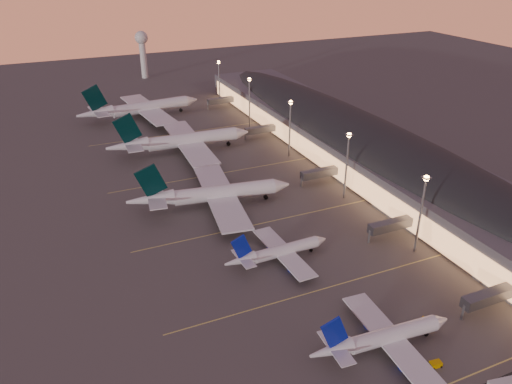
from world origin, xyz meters
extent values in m
plane|color=#464340|center=(0.00, 0.00, 0.00)|extent=(700.00, 700.00, 0.00)
cylinder|color=silver|center=(3.97, -30.46, 3.49)|extent=(23.11, 5.32, 3.90)
cone|color=silver|center=(17.24, -31.29, 3.49)|extent=(3.93, 4.12, 3.90)
cone|color=silver|center=(-12.63, -29.42, 3.98)|extent=(10.57, 4.54, 3.90)
cube|color=silver|center=(2.86, -30.39, 2.81)|extent=(8.69, 33.20, 0.43)
cylinder|color=#0C1A93|center=(4.05, -23.23, 1.49)|extent=(5.35, 3.24, 2.93)
cylinder|color=#0C1A93|center=(3.15, -37.65, 1.49)|extent=(5.35, 3.24, 2.93)
cube|color=#0C1A93|center=(-12.11, -29.46, 9.03)|extent=(7.17, 1.03, 8.46)
cube|color=silver|center=(-11.37, -29.50, 4.56)|extent=(4.43, 12.03, 0.27)
cylinder|color=black|center=(13.57, -31.06, 0.77)|extent=(0.33, 0.33, 1.54)
cylinder|color=black|center=(13.57, -31.06, 0.55)|extent=(1.13, 0.75, 1.09)
cylinder|color=black|center=(2.29, -27.62, 0.77)|extent=(0.33, 0.33, 1.54)
cylinder|color=black|center=(2.29, -27.62, 0.55)|extent=(1.13, 0.75, 1.09)
cylinder|color=black|center=(1.95, -33.07, 0.77)|extent=(0.33, 0.33, 1.54)
cylinder|color=black|center=(1.95, -33.07, 0.55)|extent=(1.13, 0.75, 1.09)
cylinder|color=silver|center=(-2.37, 12.63, 3.20)|extent=(21.10, 4.22, 3.58)
cone|color=silver|center=(9.82, 13.00, 3.20)|extent=(3.50, 3.68, 3.58)
cone|color=silver|center=(-17.61, 12.16, 3.65)|extent=(9.59, 3.87, 3.58)
cube|color=silver|center=(-3.38, 12.60, 2.57)|extent=(7.02, 30.28, 0.39)
cylinder|color=#0C1A93|center=(-2.91, 19.24, 1.37)|extent=(4.82, 2.83, 2.68)
cylinder|color=#0C1A93|center=(-2.50, 6.00, 1.37)|extent=(4.82, 2.83, 2.68)
cube|color=#0C1A93|center=(-17.13, 12.18, 8.28)|extent=(6.56, 0.74, 7.76)
cube|color=silver|center=(-16.45, 12.20, 4.18)|extent=(3.72, 10.94, 0.25)
cylinder|color=black|center=(6.45, 12.90, 0.71)|extent=(0.29, 0.29, 1.41)
cylinder|color=black|center=(6.45, 12.90, 0.50)|extent=(1.02, 0.66, 1.00)
cylinder|color=black|center=(-4.14, 15.08, 0.71)|extent=(0.29, 0.29, 1.41)
cylinder|color=black|center=(-4.14, 15.08, 0.50)|extent=(1.02, 0.66, 1.00)
cylinder|color=black|center=(-3.98, 10.08, 0.71)|extent=(0.29, 0.29, 1.41)
cylinder|color=black|center=(-3.98, 10.08, 0.50)|extent=(1.02, 0.66, 1.00)
cylinder|color=silver|center=(-6.66, 53.16, 5.01)|extent=(37.27, 10.68, 5.57)
cone|color=silver|center=(14.52, 50.16, 5.01)|extent=(6.66, 6.35, 5.57)
cone|color=silver|center=(-33.14, 56.90, 5.71)|extent=(17.26, 7.85, 5.57)
cube|color=silver|center=(-8.43, 53.41, 4.04)|extent=(18.13, 54.83, 0.61)
cylinder|color=#515459|center=(-5.59, 64.97, 2.16)|extent=(8.82, 5.30, 4.18)
cylinder|color=#515459|center=(-8.91, 41.51, 2.16)|extent=(8.82, 5.30, 4.18)
cube|color=black|center=(-32.32, 56.79, 12.91)|extent=(11.00, 2.37, 12.37)
cube|color=silver|center=(-31.14, 56.62, 6.55)|extent=(8.60, 20.03, 0.39)
cylinder|color=black|center=(8.66, 50.99, 1.11)|extent=(0.50, 0.50, 2.23)
cylinder|color=black|center=(8.66, 50.99, 0.78)|extent=(1.68, 1.18, 1.56)
cylinder|color=black|center=(-9.06, 57.43, 1.11)|extent=(0.50, 0.50, 2.23)
cylinder|color=black|center=(-9.06, 57.43, 0.78)|extent=(1.68, 1.18, 1.56)
cylinder|color=black|center=(-10.15, 49.71, 1.11)|extent=(0.50, 0.50, 2.23)
cylinder|color=black|center=(-10.15, 49.71, 0.78)|extent=(1.68, 1.18, 1.56)
cylinder|color=silver|center=(-1.12, 109.62, 5.56)|extent=(41.06, 7.80, 6.18)
cone|color=silver|center=(22.58, 108.67, 5.56)|extent=(6.83, 6.43, 6.18)
cone|color=silver|center=(-30.74, 110.80, 6.33)|extent=(18.68, 6.91, 6.18)
cube|color=silver|center=(-3.09, 109.70, 4.48)|extent=(14.22, 60.13, 0.68)
cylinder|color=#515459|center=(-1.25, 122.77, 2.39)|extent=(9.40, 5.00, 4.63)
cylinder|color=#515459|center=(-2.30, 96.52, 2.39)|extent=(9.40, 5.00, 4.63)
cube|color=black|center=(-29.82, 110.76, 14.31)|extent=(12.21, 1.41, 13.71)
cube|color=silver|center=(-28.50, 110.71, 7.26)|extent=(7.44, 21.74, 0.43)
cylinder|color=black|center=(16.03, 108.93, 1.24)|extent=(0.51, 0.51, 2.47)
cylinder|color=black|center=(16.03, 108.93, 0.86)|extent=(1.77, 1.15, 1.73)
cylinder|color=black|center=(-4.24, 114.07, 1.24)|extent=(0.51, 0.51, 2.47)
cylinder|color=black|center=(-4.24, 114.07, 0.86)|extent=(1.77, 1.15, 1.73)
cylinder|color=black|center=(-4.58, 105.43, 1.24)|extent=(0.51, 0.51, 2.47)
cylinder|color=black|center=(-4.58, 105.43, 0.86)|extent=(1.77, 1.15, 1.73)
cylinder|color=silver|center=(-7.00, 168.24, 5.69)|extent=(42.28, 10.94, 6.33)
cone|color=silver|center=(17.14, 170.94, 5.69)|extent=(7.41, 7.04, 6.33)
cone|color=silver|center=(-37.17, 164.86, 6.48)|extent=(19.48, 8.39, 6.33)
cube|color=silver|center=(-9.01, 168.01, 4.59)|extent=(18.88, 62.12, 0.70)
cylinder|color=#515459|center=(-9.16, 181.53, 2.45)|extent=(9.92, 5.77, 4.74)
cylinder|color=#515459|center=(-6.17, 154.79, 2.45)|extent=(9.92, 5.77, 4.74)
cube|color=black|center=(-36.23, 164.96, 14.65)|extent=(12.51, 2.33, 14.04)
cube|color=silver|center=(-34.89, 165.11, 7.43)|extent=(9.16, 22.63, 0.44)
cylinder|color=black|center=(10.47, 170.19, 1.27)|extent=(0.56, 0.56, 2.53)
cylinder|color=black|center=(10.47, 170.19, 0.89)|extent=(1.88, 1.30, 1.77)
cylinder|color=black|center=(-10.84, 172.26, 1.27)|extent=(0.56, 0.56, 2.53)
cylinder|color=black|center=(-10.84, 172.26, 0.89)|extent=(1.88, 1.30, 1.77)
cylinder|color=black|center=(-9.86, 163.46, 1.27)|extent=(0.56, 0.56, 2.53)
cylinder|color=black|center=(-9.86, 163.46, 0.89)|extent=(1.88, 1.30, 1.77)
cube|color=#515055|center=(62.00, 72.50, 6.00)|extent=(40.00, 255.00, 12.00)
ellipsoid|color=black|center=(62.00, 72.50, 12.00)|extent=(39.00, 253.00, 10.92)
cube|color=#FFAE6B|center=(41.80, 72.50, 5.00)|extent=(0.40, 244.80, 8.00)
cube|color=#515459|center=(34.00, -30.00, 4.50)|extent=(16.00, 3.20, 3.00)
cylinder|color=gray|center=(26.00, -30.00, 2.20)|extent=(0.70, 0.70, 4.40)
cube|color=#515459|center=(34.00, 10.00, 4.50)|extent=(16.00, 3.20, 3.00)
cylinder|color=gray|center=(26.00, 10.00, 2.20)|extent=(0.70, 0.70, 4.40)
cube|color=#515459|center=(34.00, 55.00, 4.50)|extent=(16.00, 3.20, 3.00)
cylinder|color=gray|center=(26.00, 55.00, 2.20)|extent=(0.70, 0.70, 4.40)
cube|color=#515459|center=(34.00, 112.00, 4.50)|extent=(16.00, 3.20, 3.00)
cylinder|color=gray|center=(26.00, 112.00, 2.20)|extent=(0.70, 0.70, 4.40)
cube|color=#515459|center=(34.00, 168.00, 4.50)|extent=(16.00, 3.20, 3.00)
cylinder|color=gray|center=(26.00, 168.00, 2.20)|extent=(0.70, 0.70, 4.40)
cylinder|color=gray|center=(36.00, 0.00, 12.50)|extent=(0.70, 0.70, 25.00)
cube|color=gray|center=(36.00, 0.00, 25.20)|extent=(2.20, 2.20, 0.50)
sphere|color=#F4A14F|center=(36.00, 0.00, 25.00)|extent=(1.80, 1.80, 1.80)
cylinder|color=gray|center=(36.00, 40.00, 12.50)|extent=(0.70, 0.70, 25.00)
cube|color=gray|center=(36.00, 40.00, 25.20)|extent=(2.20, 2.20, 0.50)
sphere|color=#F4A14F|center=(36.00, 40.00, 25.00)|extent=(1.80, 1.80, 1.80)
cylinder|color=gray|center=(36.00, 85.00, 12.50)|extent=(0.70, 0.70, 25.00)
cube|color=gray|center=(36.00, 85.00, 25.20)|extent=(2.20, 2.20, 0.50)
sphere|color=#F4A14F|center=(36.00, 85.00, 25.00)|extent=(1.80, 1.80, 1.80)
cylinder|color=gray|center=(36.00, 130.00, 12.50)|extent=(0.70, 0.70, 25.00)
cube|color=gray|center=(36.00, 130.00, 25.20)|extent=(2.20, 2.20, 0.50)
sphere|color=#F4A14F|center=(36.00, 130.00, 25.00)|extent=(1.80, 1.80, 1.80)
cylinder|color=gray|center=(36.00, 175.00, 12.50)|extent=(0.70, 0.70, 25.00)
cube|color=gray|center=(36.00, 175.00, 25.20)|extent=(2.20, 2.20, 0.50)
sphere|color=#F4A14F|center=(36.00, 175.00, 25.00)|extent=(1.80, 1.80, 1.80)
cylinder|color=silver|center=(10.00, 260.00, 13.00)|extent=(4.40, 4.40, 26.00)
sphere|color=silver|center=(10.00, 260.00, 28.00)|extent=(9.00, 9.00, 9.00)
cube|color=#D8C659|center=(0.00, -5.00, 0.01)|extent=(90.00, 0.36, 0.00)
cube|color=#D8C659|center=(0.00, 35.00, 0.01)|extent=(90.00, 0.36, 0.00)
cube|color=#D8C659|center=(0.00, 80.00, 0.01)|extent=(90.00, 0.36, 0.00)
cube|color=#D8C659|center=(0.00, 135.00, 0.01)|extent=(90.00, 0.36, 0.00)
cube|color=#D49A00|center=(8.84, -39.71, 0.60)|extent=(2.79, 1.94, 1.20)
cube|color=#515459|center=(6.89, -39.47, 0.44)|extent=(1.69, 1.59, 0.87)
cylinder|color=black|center=(9.91, -39.01, 0.24)|extent=(0.50, 0.25, 0.48)
cylinder|color=black|center=(9.72, -40.64, 0.24)|extent=(0.50, 0.25, 0.48)
cylinder|color=black|center=(7.96, -38.78, 0.24)|extent=(0.50, 0.25, 0.48)
cylinder|color=black|center=(7.77, -40.40, 0.24)|extent=(0.50, 0.25, 0.48)
cube|color=#D49A00|center=(15.84, -27.43, 0.63)|extent=(3.17, 2.57, 1.26)
cube|color=#515459|center=(13.92, -28.15, 0.46)|extent=(2.02, 1.95, 0.91)
cylinder|color=black|center=(16.51, -26.26, 0.25)|extent=(0.54, 0.37, 0.50)
cylinder|color=black|center=(17.11, -27.87, 0.25)|extent=(0.54, 0.37, 0.50)
cylinder|color=black|center=(14.58, -26.98, 0.25)|extent=(0.54, 0.37, 0.50)
cylinder|color=black|center=(15.18, -28.59, 0.25)|extent=(0.54, 0.37, 0.50)
camera|label=1|loc=(-62.10, -99.65, 85.30)|focal=35.00mm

